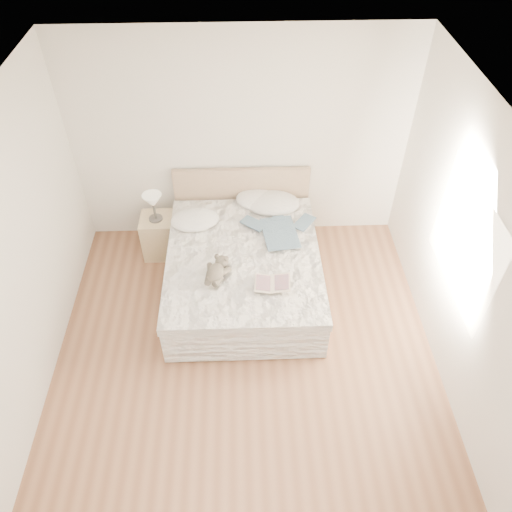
% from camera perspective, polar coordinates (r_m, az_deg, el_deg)
% --- Properties ---
extents(floor, '(4.00, 4.50, 0.00)m').
position_cam_1_polar(floor, '(5.33, -1.14, -12.76)').
color(floor, brown).
rests_on(floor, ground).
extents(ceiling, '(4.00, 4.50, 0.00)m').
position_cam_1_polar(ceiling, '(3.41, -1.78, 12.93)').
color(ceiling, white).
rests_on(ceiling, ground).
extents(wall_back, '(4.00, 0.02, 2.70)m').
position_cam_1_polar(wall_back, '(6.04, -1.79, 12.97)').
color(wall_back, silver).
rests_on(wall_back, ground).
extents(wall_left, '(0.02, 4.50, 2.70)m').
position_cam_1_polar(wall_left, '(4.71, -26.52, -3.12)').
color(wall_left, silver).
rests_on(wall_left, ground).
extents(wall_right, '(0.02, 4.50, 2.70)m').
position_cam_1_polar(wall_right, '(4.72, 23.72, -1.92)').
color(wall_right, silver).
rests_on(wall_right, ground).
extents(window, '(0.02, 1.30, 1.10)m').
position_cam_1_polar(window, '(4.84, 22.78, 1.45)').
color(window, white).
rests_on(window, wall_right).
extents(bed, '(1.72, 2.14, 1.00)m').
position_cam_1_polar(bed, '(5.85, -1.43, -1.28)').
color(bed, tan).
rests_on(bed, floor).
extents(nightstand, '(0.45, 0.40, 0.56)m').
position_cam_1_polar(nightstand, '(6.40, -10.79, 2.31)').
color(nightstand, tan).
rests_on(nightstand, floor).
extents(table_lamp, '(0.30, 0.30, 0.37)m').
position_cam_1_polar(table_lamp, '(6.06, -11.71, 6.06)').
color(table_lamp, '#4C4642').
rests_on(table_lamp, nightstand).
extents(pillow_left, '(0.62, 0.47, 0.17)m').
position_cam_1_polar(pillow_left, '(6.01, -7.01, 4.13)').
color(pillow_left, white).
rests_on(pillow_left, bed).
extents(pillow_middle, '(0.70, 0.57, 0.18)m').
position_cam_1_polar(pillow_middle, '(6.26, 0.44, 6.39)').
color(pillow_middle, white).
rests_on(pillow_middle, bed).
extents(pillow_right, '(0.70, 0.51, 0.20)m').
position_cam_1_polar(pillow_right, '(6.22, 1.87, 6.08)').
color(pillow_right, silver).
rests_on(pillow_right, bed).
extents(blouse, '(0.68, 0.72, 0.02)m').
position_cam_1_polar(blouse, '(5.81, 2.75, 2.65)').
color(blouse, '#395167').
rests_on(blouse, bed).
extents(photo_book, '(0.37, 0.28, 0.03)m').
position_cam_1_polar(photo_book, '(6.04, -6.15, 4.33)').
color(photo_book, silver).
rests_on(photo_book, bed).
extents(childrens_book, '(0.41, 0.29, 0.03)m').
position_cam_1_polar(childrens_book, '(5.23, 1.89, -3.16)').
color(childrens_book, beige).
rests_on(childrens_book, bed).
extents(teddy_bear, '(0.33, 0.39, 0.18)m').
position_cam_1_polar(teddy_bear, '(5.28, -4.65, -2.39)').
color(teddy_bear, '#574F45').
rests_on(teddy_bear, bed).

